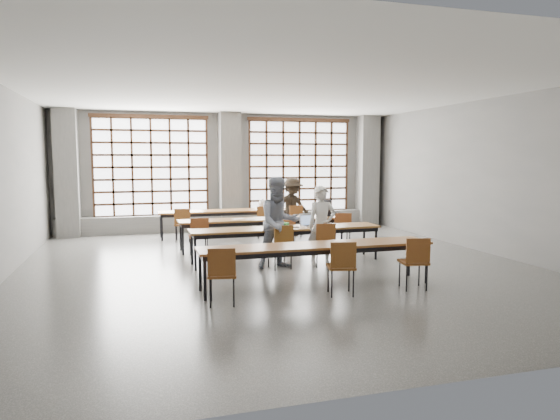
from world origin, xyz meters
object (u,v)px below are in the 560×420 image
object	(u,v)px
chair_front_right	(324,240)
student_back	(292,207)
chair_mid_right	(342,227)
red_pouch	(222,271)
student_female	(279,223)
green_box	(283,225)
mouse	(329,225)
desk_row_c	(286,230)
chair_back_mid	(265,219)
plastic_bag	(263,204)
chair_back_right	(294,218)
laptop_back	(277,206)
desk_row_d	(317,248)
laptop_front	(309,223)
chair_near_mid	(342,262)
student_male	(322,226)
chair_front_left	(281,242)
desk_row_a	(232,212)
phone	(296,227)
chair_mid_left	(199,233)
chair_near_right	(415,258)
chair_back_left	(183,221)
backpack	(325,208)
desk_row_b	(263,221)
chair_mid_centre	(286,229)
chair_near_left	(222,270)

from	to	relation	value
chair_front_right	student_back	size ratio (longest dim) A/B	0.54
chair_mid_right	red_pouch	size ratio (longest dim) A/B	4.40
student_female	green_box	distance (m)	0.64
mouse	desk_row_c	bearing A→B (deg)	178.79
chair_back_mid	plastic_bag	bearing A→B (deg)	79.66
student_female	mouse	bearing A→B (deg)	14.83
chair_back_right	laptop_back	distance (m)	0.83
chair_mid_right	laptop_back	bearing A→B (deg)	105.61
desk_row_d	plastic_bag	xyz separation A→B (m)	(0.56, 5.89, 0.21)
student_back	laptop_front	xyz separation A→B (m)	(-0.62, -3.14, -0.02)
chair_near_mid	student_male	size ratio (longest dim) A/B	0.55
chair_front_left	student_male	size ratio (longest dim) A/B	0.55
desk_row_a	phone	world-z (taller)	phone
chair_mid_left	chair_near_mid	size ratio (longest dim) A/B	1.00
chair_mid_right	red_pouch	bearing A→B (deg)	-133.64
chair_front_right	chair_near_right	size ratio (longest dim) A/B	1.00
student_male	chair_back_right	bearing A→B (deg)	83.32
chair_back_left	student_back	bearing A→B (deg)	2.44
chair_mid_right	backpack	bearing A→B (deg)	105.08
student_female	desk_row_b	bearing A→B (deg)	78.10
chair_mid_left	laptop_back	world-z (taller)	laptop_back
chair_mid_left	mouse	xyz separation A→B (m)	(2.64, -1.04, 0.21)
desk_row_c	chair_back_left	xyz separation A→B (m)	(-1.85, 3.12, -0.13)
chair_back_left	student_female	world-z (taller)	student_female
backpack	student_back	bearing A→B (deg)	123.23
chair_back_left	student_male	bearing A→B (deg)	-55.89
chair_back_right	mouse	distance (m)	3.15
plastic_bag	red_pouch	distance (m)	6.83
chair_back_mid	laptop_front	xyz separation A→B (m)	(0.20, -3.01, 0.25)
chair_near_right	desk_row_d	bearing A→B (deg)	157.09
chair_front_right	laptop_front	world-z (taller)	laptop_front
desk_row_d	red_pouch	bearing A→B (deg)	-162.07
mouse	backpack	bearing A→B (deg)	71.80
chair_back_right	green_box	size ratio (longest dim) A/B	3.52
chair_front_right	chair_mid_left	bearing A→B (deg)	144.14
chair_back_mid	chair_near_mid	xyz separation A→B (m)	(-0.25, -5.84, 0.00)
chair_mid_right	plastic_bag	world-z (taller)	plastic_bag
chair_mid_right	green_box	size ratio (longest dim) A/B	3.52
mouse	desk_row_d	bearing A→B (deg)	-116.78
chair_back_left	backpack	size ratio (longest dim) A/B	2.20
phone	backpack	distance (m)	2.25
student_back	mouse	distance (m)	3.27
mouse	laptop_front	bearing A→B (deg)	162.70
phone	green_box	bearing A→B (deg)	141.95
laptop_front	phone	world-z (taller)	laptop_front
mouse	green_box	distance (m)	1.01
laptop_back	green_box	xyz separation A→B (m)	(-0.96, -3.78, -0.02)
green_box	chair_mid_centre	bearing A→B (deg)	69.43
chair_back_left	chair_front_right	xyz separation A→B (m)	(2.45, -3.75, 0.00)
desk_row_d	chair_near_left	size ratio (longest dim) A/B	4.55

